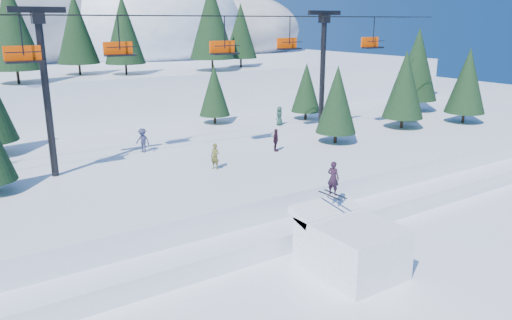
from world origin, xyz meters
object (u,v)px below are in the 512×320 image
chairlift (199,60)px  jump_kicker (349,244)px  banner_near (351,225)px  banner_far (385,210)px

chairlift → jump_kicker: bearing=-90.8°
jump_kicker → chairlift: bearing=89.2°
banner_near → banner_far: 3.46m
jump_kicker → chairlift: (0.24, 16.03, 7.96)m
banner_far → chairlift: bearing=117.2°
chairlift → banner_far: bearing=-62.8°
jump_kicker → chairlift: size_ratio=0.11×
banner_near → jump_kicker: bearing=-135.9°
banner_near → banner_far: same height
chairlift → banner_near: chairlift is taller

